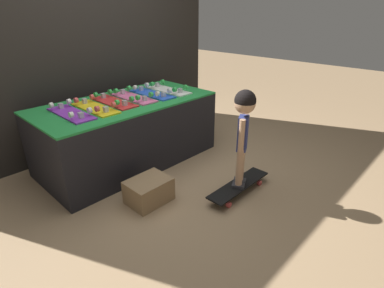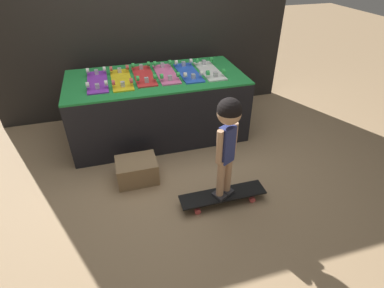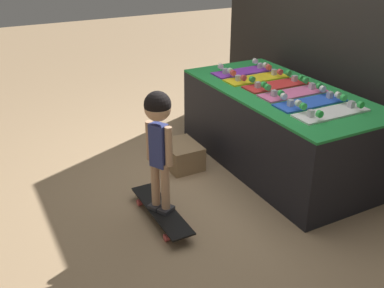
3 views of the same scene
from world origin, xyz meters
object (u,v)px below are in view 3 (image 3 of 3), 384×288
Objects in this scene: skateboard_yellow_on_rack at (256,77)px; skateboard_white_on_rack at (331,111)px; skateboard_on_floor at (161,211)px; child at (158,130)px; skateboard_blue_on_rack at (310,101)px; storage_box at (182,155)px; skateboard_pink_on_rack at (293,92)px; skateboard_red_on_rack at (276,84)px; skateboard_purple_on_rack at (243,71)px.

skateboard_yellow_on_rack is 1.00× the size of skateboard_white_on_rack.
skateboard_on_floor is (-0.29, -1.29, -0.66)m from skateboard_white_on_rack.
skateboard_yellow_on_rack is at bearing 117.89° from skateboard_on_floor.
child reaches higher than skateboard_yellow_on_rack.
skateboard_yellow_on_rack is 0.80× the size of skateboard_on_floor.
skateboard_blue_on_rack reaches higher than storage_box.
skateboard_pink_on_rack is 1.60× the size of storage_box.
skateboard_yellow_on_rack is 0.67× the size of child.
skateboard_pink_on_rack and skateboard_blue_on_rack have the same top height.
skateboard_red_on_rack is 0.24m from skateboard_pink_on_rack.
skateboard_white_on_rack is (0.97, -0.00, 0.00)m from skateboard_yellow_on_rack.
skateboard_purple_on_rack and skateboard_blue_on_rack have the same top height.
skateboard_purple_on_rack and skateboard_yellow_on_rack have the same top height.
skateboard_pink_on_rack is at bearing 98.46° from skateboard_on_floor.
skateboard_yellow_on_rack is 0.99m from storage_box.
skateboard_purple_on_rack is 0.24m from skateboard_yellow_on_rack.
skateboard_purple_on_rack reaches higher than skateboard_on_floor.
skateboard_red_on_rack is 0.67× the size of child.
skateboard_yellow_on_rack is at bearing -179.47° from skateboard_blue_on_rack.
skateboard_white_on_rack is at bearing -4.14° from skateboard_pink_on_rack.
storage_box is at bearing -72.81° from skateboard_purple_on_rack.
skateboard_yellow_on_rack is 1.60m from skateboard_on_floor.
skateboard_purple_on_rack is 0.73m from skateboard_pink_on_rack.
skateboard_on_floor is 2.01× the size of storage_box.
skateboard_yellow_on_rack is 0.25m from skateboard_red_on_rack.
skateboard_yellow_on_rack is 0.49m from skateboard_pink_on_rack.
skateboard_blue_on_rack is (0.24, -0.03, 0.00)m from skateboard_pink_on_rack.
child is at bearing -54.61° from skateboard_purple_on_rack.
skateboard_white_on_rack is (0.73, -0.05, 0.00)m from skateboard_red_on_rack.
skateboard_purple_on_rack is at bearing 125.39° from skateboard_on_floor.
skateboard_on_floor is 0.85m from storage_box.
skateboard_white_on_rack is (0.49, -0.04, 0.00)m from skateboard_pink_on_rack.
skateboard_yellow_on_rack is 1.46m from child.
skateboard_white_on_rack is 1.47m from skateboard_on_floor.
skateboard_red_on_rack is 1.00× the size of skateboard_pink_on_rack.
storage_box is at bearing -132.81° from skateboard_blue_on_rack.
skateboard_on_floor is 0.83× the size of child.
skateboard_red_on_rack is 1.40m from child.
skateboard_pink_on_rack is (0.49, 0.03, 0.00)m from skateboard_yellow_on_rack.
skateboard_pink_on_rack is 1.13m from storage_box.
skateboard_on_floor is 0.66m from child.
skateboard_blue_on_rack is at bearing 47.19° from storage_box.
skateboard_red_on_rack is 1.06m from storage_box.
child reaches higher than skateboard_on_floor.
child reaches higher than storage_box.
skateboard_red_on_rack is 1.00× the size of skateboard_blue_on_rack.
skateboard_purple_on_rack is 1.03m from storage_box.
skateboard_pink_on_rack is 1.34m from child.
skateboard_yellow_on_rack and skateboard_pink_on_rack have the same top height.
skateboard_white_on_rack is at bearing -3.61° from skateboard_red_on_rack.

